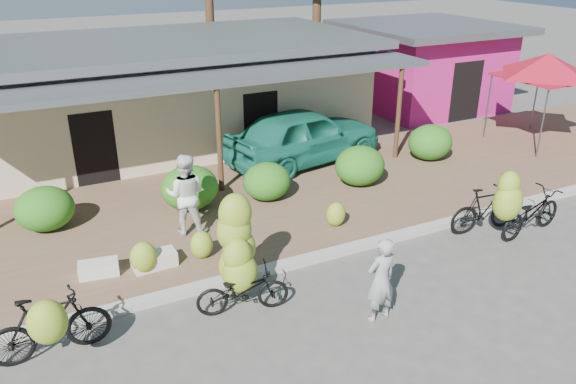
{
  "coord_description": "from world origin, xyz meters",
  "views": [
    {
      "loc": [
        -4.51,
        -6.81,
        6.02
      ],
      "look_at": [
        0.4,
        3.0,
        1.2
      ],
      "focal_mm": 35.0,
      "sensor_mm": 36.0,
      "label": 1
    }
  ],
  "objects_px": {
    "red_canopy": "(547,65)",
    "sack_near": "(155,260)",
    "vendor": "(381,280)",
    "bike_right": "(492,206)",
    "bike_left": "(49,325)",
    "bike_center": "(239,263)",
    "bike_far_right": "(531,213)",
    "teal_van": "(304,135)",
    "sack_far": "(99,268)",
    "bystander": "(186,194)"
  },
  "relations": [
    {
      "from": "red_canopy",
      "to": "sack_near",
      "type": "xyz_separation_m",
      "value": [
        -13.11,
        -2.23,
        -2.34
      ]
    },
    {
      "from": "red_canopy",
      "to": "vendor",
      "type": "bearing_deg",
      "value": -151.13
    },
    {
      "from": "bike_right",
      "to": "sack_near",
      "type": "distance_m",
      "value": 7.4
    },
    {
      "from": "bike_left",
      "to": "bike_right",
      "type": "height_order",
      "value": "bike_right"
    },
    {
      "from": "red_canopy",
      "to": "bike_center",
      "type": "xyz_separation_m",
      "value": [
        -11.98,
        -3.97,
        -1.78
      ]
    },
    {
      "from": "sack_near",
      "to": "bike_far_right",
      "type": "bearing_deg",
      "value": -15.03
    },
    {
      "from": "red_canopy",
      "to": "teal_van",
      "type": "height_order",
      "value": "red_canopy"
    },
    {
      "from": "sack_far",
      "to": "vendor",
      "type": "bearing_deg",
      "value": -39.89
    },
    {
      "from": "red_canopy",
      "to": "bike_center",
      "type": "distance_m",
      "value": 12.75
    },
    {
      "from": "bike_left",
      "to": "bystander",
      "type": "relative_size",
      "value": 1.02
    },
    {
      "from": "red_canopy",
      "to": "bike_right",
      "type": "relative_size",
      "value": 1.9
    },
    {
      "from": "bike_center",
      "to": "bike_left",
      "type": "bearing_deg",
      "value": 104.82
    },
    {
      "from": "red_canopy",
      "to": "bike_center",
      "type": "height_order",
      "value": "red_canopy"
    },
    {
      "from": "bike_left",
      "to": "sack_near",
      "type": "relative_size",
      "value": 2.21
    },
    {
      "from": "bike_center",
      "to": "bystander",
      "type": "relative_size",
      "value": 1.12
    },
    {
      "from": "red_canopy",
      "to": "bike_left",
      "type": "xyz_separation_m",
      "value": [
        -15.2,
        -4.08,
        -1.97
      ]
    },
    {
      "from": "bike_left",
      "to": "teal_van",
      "type": "relative_size",
      "value": 0.39
    },
    {
      "from": "bystander",
      "to": "bike_center",
      "type": "bearing_deg",
      "value": 118.53
    },
    {
      "from": "sack_near",
      "to": "sack_far",
      "type": "bearing_deg",
      "value": 169.46
    },
    {
      "from": "bike_center",
      "to": "vendor",
      "type": "xyz_separation_m",
      "value": [
        1.98,
        -1.55,
        -0.03
      ]
    },
    {
      "from": "bike_center",
      "to": "sack_far",
      "type": "relative_size",
      "value": 2.76
    },
    {
      "from": "bike_left",
      "to": "bystander",
      "type": "height_order",
      "value": "bystander"
    },
    {
      "from": "sack_near",
      "to": "bike_center",
      "type": "bearing_deg",
      "value": -56.91
    },
    {
      "from": "bike_far_right",
      "to": "sack_near",
      "type": "distance_m",
      "value": 8.32
    },
    {
      "from": "bike_far_right",
      "to": "bystander",
      "type": "bearing_deg",
      "value": 57.35
    },
    {
      "from": "red_canopy",
      "to": "bystander",
      "type": "distance_m",
      "value": 12.21
    },
    {
      "from": "bike_left",
      "to": "sack_far",
      "type": "xyz_separation_m",
      "value": [
        1.04,
        2.04,
        -0.38
      ]
    },
    {
      "from": "bike_right",
      "to": "vendor",
      "type": "relative_size",
      "value": 1.16
    },
    {
      "from": "bike_center",
      "to": "bike_right",
      "type": "bearing_deg",
      "value": -77.65
    },
    {
      "from": "bike_center",
      "to": "vendor",
      "type": "relative_size",
      "value": 1.3
    },
    {
      "from": "teal_van",
      "to": "red_canopy",
      "type": "bearing_deg",
      "value": -113.09
    },
    {
      "from": "sack_far",
      "to": "sack_near",
      "type": "bearing_deg",
      "value": -10.54
    },
    {
      "from": "bike_right",
      "to": "vendor",
      "type": "distance_m",
      "value": 4.32
    },
    {
      "from": "vendor",
      "to": "bystander",
      "type": "height_order",
      "value": "bystander"
    },
    {
      "from": "sack_near",
      "to": "sack_far",
      "type": "relative_size",
      "value": 1.13
    },
    {
      "from": "bike_far_right",
      "to": "bystander",
      "type": "relative_size",
      "value": 1.1
    },
    {
      "from": "bike_left",
      "to": "sack_far",
      "type": "distance_m",
      "value": 2.32
    },
    {
      "from": "sack_near",
      "to": "bystander",
      "type": "distance_m",
      "value": 1.74
    },
    {
      "from": "bike_far_right",
      "to": "vendor",
      "type": "height_order",
      "value": "vendor"
    },
    {
      "from": "bike_right",
      "to": "red_canopy",
      "type": "bearing_deg",
      "value": -49.77
    },
    {
      "from": "bike_center",
      "to": "bike_far_right",
      "type": "relative_size",
      "value": 1.02
    },
    {
      "from": "sack_far",
      "to": "bystander",
      "type": "height_order",
      "value": "bystander"
    },
    {
      "from": "red_canopy",
      "to": "bike_left",
      "type": "bearing_deg",
      "value": -164.98
    },
    {
      "from": "sack_far",
      "to": "vendor",
      "type": "relative_size",
      "value": 0.47
    },
    {
      "from": "bike_center",
      "to": "sack_far",
      "type": "xyz_separation_m",
      "value": [
        -2.18,
        1.93,
        -0.57
      ]
    },
    {
      "from": "sack_near",
      "to": "teal_van",
      "type": "relative_size",
      "value": 0.18
    },
    {
      "from": "bike_left",
      "to": "bike_far_right",
      "type": "xyz_separation_m",
      "value": [
        10.12,
        -0.31,
        -0.13
      ]
    },
    {
      "from": "vendor",
      "to": "bike_far_right",
      "type": "bearing_deg",
      "value": -171.55
    },
    {
      "from": "red_canopy",
      "to": "bike_far_right",
      "type": "height_order",
      "value": "red_canopy"
    },
    {
      "from": "bike_right",
      "to": "bystander",
      "type": "bearing_deg",
      "value": 70.54
    }
  ]
}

